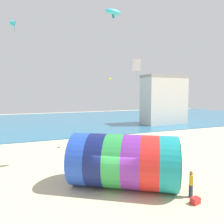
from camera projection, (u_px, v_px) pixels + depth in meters
ground_plane at (112, 194)px, 13.52m from camera, size 120.00×120.00×0.00m
sea at (47, 122)px, 47.74m from camera, size 120.00×40.00×0.10m
giant_inflatable_tube at (124, 161)px, 14.36m from camera, size 7.67×6.74×3.51m
kite_handler at (191, 184)px, 13.01m from camera, size 0.41×0.41×1.59m
kite_white_diamond at (137, 65)px, 30.97m from camera, size 1.13×0.98×2.90m
kite_yellow_parafoil at (110, 79)px, 24.60m from camera, size 0.63×0.88×0.43m
kite_cyan_delta at (14, 22)px, 18.47m from camera, size 0.81×0.81×1.03m
kite_cyan_parafoil at (113, 12)px, 17.68m from camera, size 1.51×0.83×0.79m
promenade_building at (164, 100)px, 43.69m from camera, size 8.80×4.37×9.79m
beach_flag at (168, 141)px, 19.00m from camera, size 0.47×0.36×2.32m
cooler_box at (195, 201)px, 12.27m from camera, size 0.57×0.44×0.36m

